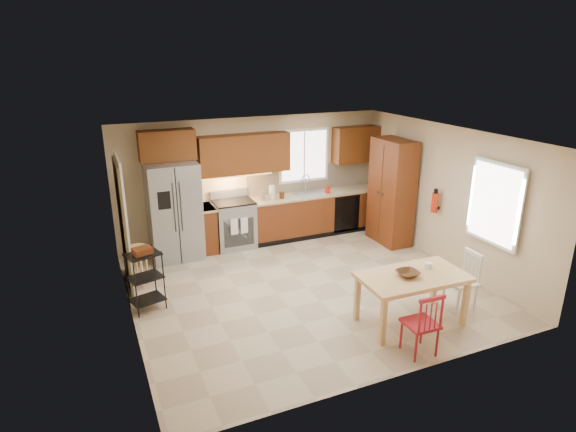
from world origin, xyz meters
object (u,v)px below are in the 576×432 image
(table_jar, at_px, (428,267))
(utility_cart, at_px, (145,280))
(fire_extinguisher, at_px, (435,203))
(chair_white, at_px, (461,281))
(soap_bottle, at_px, (328,188))
(table_bowl, at_px, (408,277))
(pantry, at_px, (391,192))
(chair_red, at_px, (420,322))
(range_stove, at_px, (234,225))
(refrigerator, at_px, (174,211))
(dining_table, at_px, (411,299))
(bar_stool, at_px, (139,266))

(table_jar, distance_m, utility_cart, 4.14)
(table_jar, relative_size, utility_cart, 0.13)
(fire_extinguisher, distance_m, utility_cart, 5.17)
(fire_extinguisher, xyz_separation_m, chair_white, (-0.79, -1.64, -0.66))
(soap_bottle, bearing_deg, table_bowl, -100.58)
(pantry, bearing_deg, table_jar, -114.51)
(chair_red, xyz_separation_m, chair_white, (1.30, 0.70, 0.00))
(soap_bottle, xyz_separation_m, chair_white, (0.36, -3.59, -0.55))
(range_stove, relative_size, utility_cart, 0.97)
(table_jar, bearing_deg, refrigerator, 129.27)
(refrigerator, bearing_deg, fire_extinguisher, -24.52)
(chair_white, xyz_separation_m, table_bowl, (-1.04, -0.05, 0.30))
(table_bowl, bearing_deg, utility_cart, 150.19)
(chair_white, bearing_deg, dining_table, 95.00)
(refrigerator, bearing_deg, table_bowl, -55.73)
(refrigerator, xyz_separation_m, table_jar, (2.92, -3.57, -0.14))
(dining_table, bearing_deg, chair_white, 5.00)
(chair_white, bearing_deg, fire_extinguisher, -23.59)
(pantry, bearing_deg, bar_stool, -179.82)
(pantry, distance_m, bar_stool, 4.98)
(utility_cart, bearing_deg, soap_bottle, 8.20)
(fire_extinguisher, height_order, chair_white, fire_extinguisher)
(dining_table, distance_m, table_jar, 0.53)
(soap_bottle, xyz_separation_m, utility_cart, (-3.98, -1.75, -0.52))
(range_stove, bearing_deg, dining_table, -68.84)
(chair_red, relative_size, chair_white, 1.00)
(range_stove, xyz_separation_m, table_jar, (1.77, -3.63, 0.31))
(fire_extinguisher, distance_m, bar_stool, 5.29)
(dining_table, height_order, bar_stool, dining_table)
(soap_bottle, height_order, pantry, pantry)
(fire_extinguisher, bearing_deg, soap_bottle, 120.53)
(dining_table, height_order, utility_cart, utility_cart)
(refrigerator, height_order, fire_extinguisher, refrigerator)
(bar_stool, bearing_deg, utility_cart, -113.04)
(fire_extinguisher, height_order, dining_table, fire_extinguisher)
(pantry, relative_size, chair_white, 2.38)
(range_stove, bearing_deg, table_jar, -64.01)
(fire_extinguisher, distance_m, chair_white, 1.94)
(soap_bottle, xyz_separation_m, dining_table, (-0.59, -3.64, -0.63))
(table_jar, bearing_deg, chair_red, -132.38)
(fire_extinguisher, bearing_deg, table_jar, -131.36)
(chair_red, xyz_separation_m, utility_cart, (-3.04, 2.54, 0.03))
(dining_table, xyz_separation_m, chair_white, (0.95, 0.05, 0.08))
(table_bowl, relative_size, table_jar, 2.46)
(refrigerator, distance_m, dining_table, 4.53)
(refrigerator, xyz_separation_m, range_stove, (1.15, 0.06, -0.45))
(pantry, relative_size, utility_cart, 2.22)
(refrigerator, distance_m, table_bowl, 4.44)
(chair_red, xyz_separation_m, table_jar, (0.68, 0.74, 0.33))
(fire_extinguisher, height_order, chair_red, fire_extinguisher)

